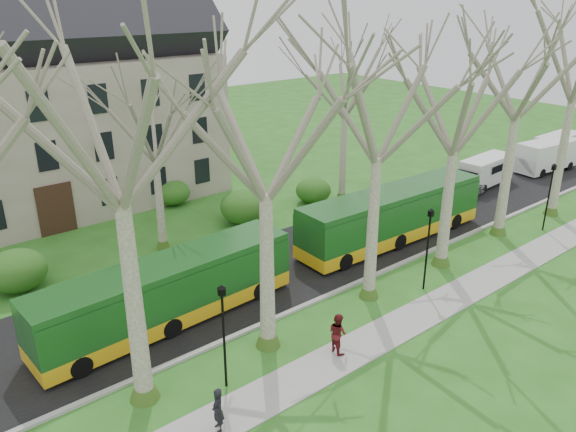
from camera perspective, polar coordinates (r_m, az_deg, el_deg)
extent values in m
plane|color=#295C1A|center=(26.37, 3.63, -10.60)|extent=(120.00, 120.00, 0.00)
cube|color=gray|center=(24.90, 7.62, -12.87)|extent=(70.00, 2.00, 0.06)
cube|color=black|center=(30.04, -3.52, -6.18)|extent=(80.00, 8.00, 0.06)
cube|color=#A5A39E|center=(27.28, 1.47, -9.18)|extent=(80.00, 0.25, 0.14)
cube|color=gray|center=(42.23, -25.71, 7.23)|extent=(26.00, 12.00, 10.00)
cylinder|color=black|center=(21.54, -6.50, -12.61)|extent=(0.10, 0.10, 4.00)
cube|color=black|center=(20.41, -6.75, -7.62)|extent=(0.22, 0.22, 0.30)
cylinder|color=black|center=(28.83, 13.92, -3.72)|extent=(0.10, 0.10, 4.00)
cube|color=black|center=(27.99, 14.32, 0.25)|extent=(0.22, 0.22, 0.30)
cylinder|color=black|center=(38.55, 24.90, 1.43)|extent=(0.10, 0.10, 4.00)
cube|color=black|center=(37.93, 25.41, 4.47)|extent=(0.22, 0.22, 0.30)
ellipsoid|color=#255518|center=(31.53, -25.85, -5.11)|extent=(2.60, 2.60, 2.00)
ellipsoid|color=#255518|center=(36.58, -4.46, 0.77)|extent=(2.60, 2.60, 2.00)
ellipsoid|color=#255518|center=(40.07, 2.59, 2.73)|extent=(2.60, 2.60, 2.00)
ellipsoid|color=#255518|center=(40.49, -11.67, 2.49)|extent=(2.60, 2.60, 2.00)
imported|color=#A7A7AC|center=(43.09, 17.59, 2.71)|extent=(4.96, 2.97, 1.35)
imported|color=black|center=(20.36, -7.15, -18.97)|extent=(0.52, 0.68, 1.65)
imported|color=#5A1418|center=(23.88, 5.08, -11.75)|extent=(0.76, 0.93, 1.79)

